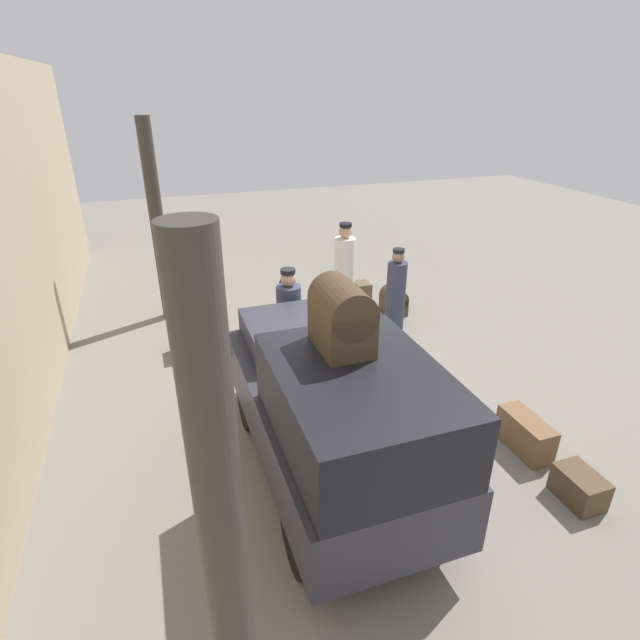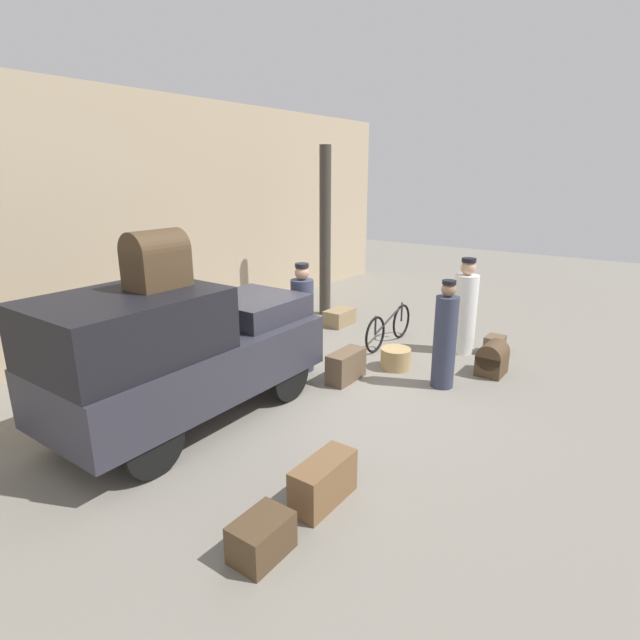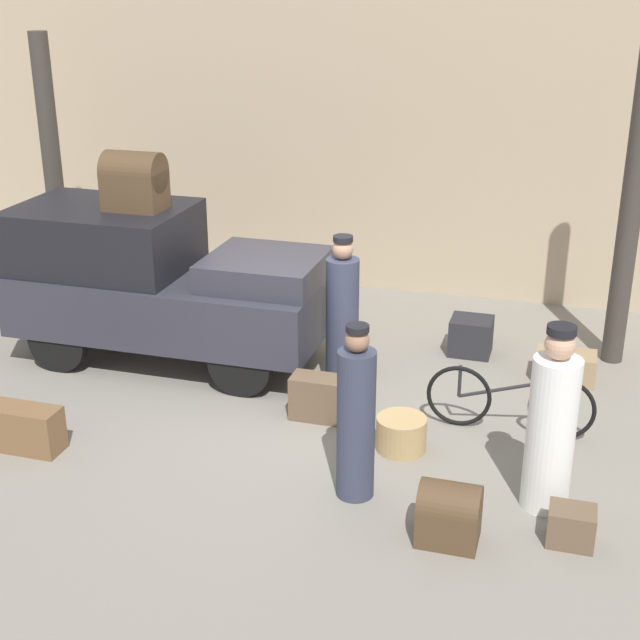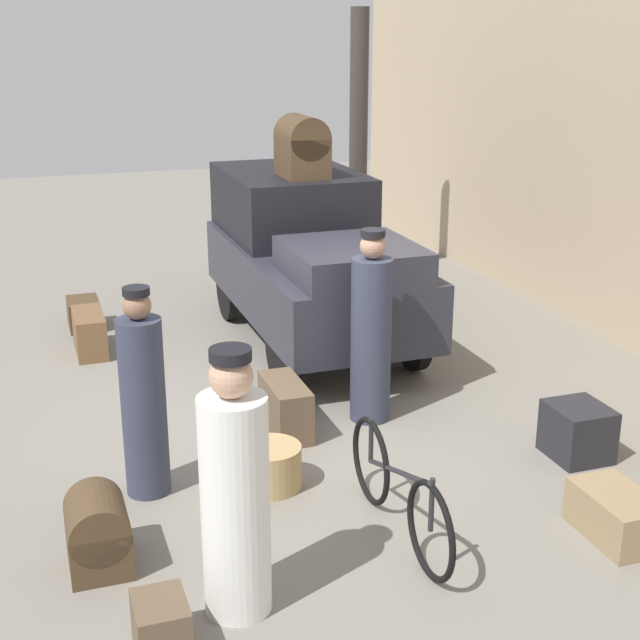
% 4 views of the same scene
% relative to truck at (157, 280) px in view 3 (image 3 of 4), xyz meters
% --- Properties ---
extents(ground_plane, '(30.00, 30.00, 0.00)m').
position_rel_truck_xyz_m(ground_plane, '(1.99, -0.81, -0.98)').
color(ground_plane, gray).
extents(station_building_facade, '(16.00, 0.15, 4.50)m').
position_rel_truck_xyz_m(station_building_facade, '(1.99, 3.27, 1.27)').
color(station_building_facade, tan).
rests_on(station_building_facade, ground).
extents(canopy_pillar_left, '(0.25, 0.25, 3.65)m').
position_rel_truck_xyz_m(canopy_pillar_left, '(-2.19, 1.45, 0.85)').
color(canopy_pillar_left, '#38332D').
rests_on(canopy_pillar_left, ground).
extents(canopy_pillar_right, '(0.25, 0.25, 3.65)m').
position_rel_truck_xyz_m(canopy_pillar_right, '(5.24, 1.45, 0.85)').
color(canopy_pillar_right, '#38332D').
rests_on(canopy_pillar_right, ground).
extents(truck, '(3.66, 1.59, 1.82)m').
position_rel_truck_xyz_m(truck, '(0.00, 0.00, 0.00)').
color(truck, black).
rests_on(truck, ground).
extents(bicycle, '(1.68, 0.04, 0.70)m').
position_rel_truck_xyz_m(bicycle, '(4.21, -0.73, -0.64)').
color(bicycle, black).
rests_on(bicycle, ground).
extents(wicker_basket, '(0.49, 0.49, 0.34)m').
position_rel_truck_xyz_m(wicker_basket, '(3.24, -1.38, -0.81)').
color(wicker_basket, tan).
rests_on(wicker_basket, ground).
extents(porter_with_bicycle, '(0.36, 0.36, 1.76)m').
position_rel_truck_xyz_m(porter_with_bicycle, '(2.31, -0.17, -0.17)').
color(porter_with_bicycle, '#33384C').
rests_on(porter_with_bicycle, ground).
extents(porter_standing_middle, '(0.34, 0.34, 1.63)m').
position_rel_truck_xyz_m(porter_standing_middle, '(3.01, -2.29, -0.23)').
color(porter_standing_middle, '#33384C').
rests_on(porter_standing_middle, ground).
extents(conductor_in_dark_uniform, '(0.41, 0.41, 1.70)m').
position_rel_truck_xyz_m(conductor_in_dark_uniform, '(4.64, -1.98, -0.21)').
color(conductor_in_dark_uniform, white).
rests_on(conductor_in_dark_uniform, ground).
extents(suitcase_black_upright, '(0.50, 0.45, 0.45)m').
position_rel_truck_xyz_m(suitcase_black_upright, '(3.58, 1.16, -0.75)').
color(suitcase_black_upright, '#232328').
rests_on(suitcase_black_upright, ground).
extents(suitcase_tan_flat, '(0.38, 0.30, 0.32)m').
position_rel_truck_xyz_m(suitcase_tan_flat, '(4.88, -2.49, -0.82)').
color(suitcase_tan_flat, brown).
rests_on(suitcase_tan_flat, ground).
extents(suitcase_small_leather, '(0.67, 0.42, 0.33)m').
position_rel_truck_xyz_m(suitcase_small_leather, '(4.72, 0.71, -0.81)').
color(suitcase_small_leather, '#937A56').
rests_on(suitcase_small_leather, ground).
extents(trunk_large_brown, '(0.75, 0.32, 0.45)m').
position_rel_truck_xyz_m(trunk_large_brown, '(-0.28, -2.42, -0.75)').
color(trunk_large_brown, brown).
rests_on(trunk_large_brown, ground).
extents(trunk_umber_medium, '(0.71, 0.31, 0.47)m').
position_rel_truck_xyz_m(trunk_umber_medium, '(2.35, -0.99, -0.74)').
color(trunk_umber_medium, brown).
rests_on(trunk_umber_medium, ground).
extents(trunk_barrel_dark, '(0.50, 0.40, 0.53)m').
position_rel_truck_xyz_m(trunk_barrel_dark, '(3.92, -2.74, -0.72)').
color(trunk_barrel_dark, '#4C3823').
rests_on(trunk_barrel_dark, ground).
extents(trunk_on_truck_roof, '(0.66, 0.46, 0.67)m').
position_rel_truck_xyz_m(trunk_on_truck_roof, '(-0.19, -0.00, 1.17)').
color(trunk_on_truck_roof, '#4C3823').
rests_on(trunk_on_truck_roof, truck).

